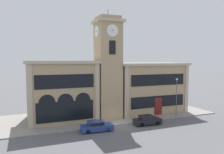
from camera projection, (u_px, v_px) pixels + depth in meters
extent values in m
plane|color=#56565B|center=(119.00, 125.00, 33.06)|extent=(300.00, 300.00, 0.00)
cube|color=gray|center=(105.00, 115.00, 38.82)|extent=(38.85, 12.49, 0.15)
cube|color=tan|center=(108.00, 71.00, 36.82)|extent=(3.84, 3.84, 16.02)
cube|color=tan|center=(108.00, 22.00, 36.19)|extent=(4.54, 4.54, 0.45)
cube|color=tan|center=(108.00, 19.00, 36.15)|extent=(3.54, 3.54, 0.60)
cylinder|color=#4C4C51|center=(108.00, 13.00, 36.08)|extent=(0.10, 0.10, 1.20)
cylinder|color=silver|center=(112.00, 31.00, 34.50)|extent=(1.92, 0.10, 1.92)
cylinder|color=black|center=(113.00, 30.00, 34.44)|extent=(0.15, 0.04, 0.15)
cylinder|color=silver|center=(97.00, 31.00, 35.58)|extent=(0.10, 1.92, 1.92)
cylinder|color=black|center=(96.00, 31.00, 35.55)|extent=(0.04, 0.15, 0.15)
cube|color=black|center=(112.00, 47.00, 34.71)|extent=(1.08, 0.10, 2.20)
cube|color=tan|center=(61.00, 92.00, 36.00)|extent=(10.65, 7.68, 9.34)
cube|color=tan|center=(61.00, 62.00, 35.62)|extent=(11.35, 8.38, 0.45)
cube|color=tan|center=(30.00, 97.00, 30.52)|extent=(0.70, 0.16, 9.34)
cube|color=tan|center=(97.00, 93.00, 34.28)|extent=(0.70, 0.16, 9.34)
cube|color=black|center=(65.00, 81.00, 32.26)|extent=(8.73, 0.10, 2.06)
cube|color=black|center=(66.00, 111.00, 32.60)|extent=(8.52, 0.10, 2.99)
cylinder|color=black|center=(47.00, 103.00, 31.47)|extent=(2.34, 0.06, 2.34)
cylinder|color=black|center=(66.00, 101.00, 32.48)|extent=(2.34, 0.06, 2.34)
cylinder|color=black|center=(83.00, 100.00, 33.48)|extent=(2.34, 0.06, 2.34)
cube|color=tan|center=(147.00, 88.00, 42.19)|extent=(13.20, 7.68, 8.91)
cube|color=tan|center=(147.00, 64.00, 41.83)|extent=(13.90, 8.38, 0.45)
cube|color=tan|center=(127.00, 93.00, 36.23)|extent=(0.70, 0.16, 8.91)
cube|color=tan|center=(187.00, 89.00, 40.95)|extent=(0.70, 0.16, 8.91)
cube|color=black|center=(159.00, 80.00, 38.46)|extent=(10.83, 0.10, 1.96)
cube|color=maroon|center=(158.00, 107.00, 38.82)|extent=(1.50, 0.12, 3.21)
cube|color=black|center=(158.00, 101.00, 38.75)|extent=(10.83, 0.10, 1.99)
cube|color=navy|center=(97.00, 127.00, 30.32)|extent=(4.57, 2.07, 0.74)
cube|color=navy|center=(96.00, 123.00, 30.21)|extent=(2.24, 1.74, 0.55)
cube|color=black|center=(96.00, 123.00, 30.21)|extent=(2.16, 1.77, 0.41)
cylinder|color=black|center=(105.00, 126.00, 31.50)|extent=(0.64, 0.26, 0.63)
cylinder|color=black|center=(108.00, 130.00, 30.03)|extent=(0.64, 0.26, 0.63)
cylinder|color=black|center=(86.00, 128.00, 30.63)|extent=(0.64, 0.26, 0.63)
cylinder|color=black|center=(88.00, 132.00, 29.16)|extent=(0.64, 0.26, 0.63)
cube|color=black|center=(147.00, 121.00, 33.38)|extent=(4.34, 2.00, 0.74)
cube|color=black|center=(146.00, 117.00, 33.28)|extent=(2.13, 1.68, 0.51)
cube|color=black|center=(146.00, 117.00, 33.28)|extent=(2.05, 1.71, 0.38)
cylinder|color=black|center=(153.00, 121.00, 34.52)|extent=(0.68, 0.26, 0.67)
cylinder|color=black|center=(157.00, 123.00, 33.10)|extent=(0.68, 0.26, 0.67)
cylinder|color=black|center=(137.00, 122.00, 33.69)|extent=(0.68, 0.26, 0.67)
cylinder|color=black|center=(142.00, 125.00, 32.27)|extent=(0.68, 0.26, 0.67)
cylinder|color=#4C4C51|center=(176.00, 98.00, 37.71)|extent=(0.12, 0.12, 6.25)
sphere|color=silver|center=(177.00, 79.00, 37.46)|extent=(0.36, 0.36, 0.36)
cylinder|color=black|center=(91.00, 124.00, 31.58)|extent=(0.18, 0.18, 0.90)
sphere|color=black|center=(91.00, 121.00, 31.54)|extent=(0.16, 0.16, 0.16)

